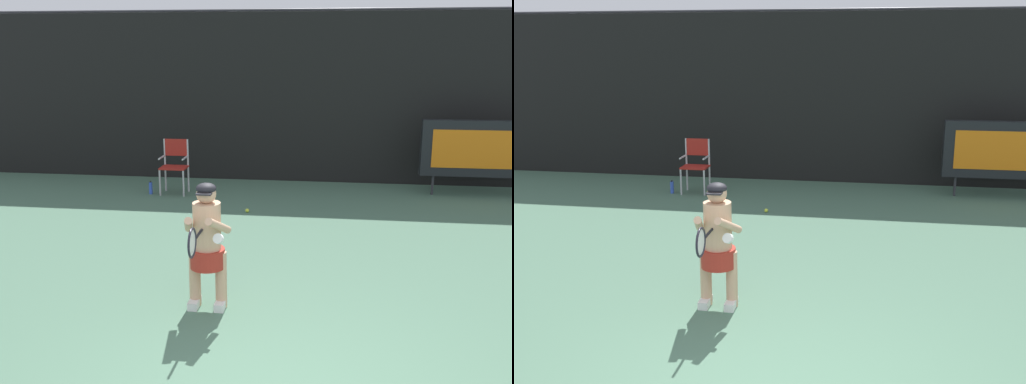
{
  "view_description": "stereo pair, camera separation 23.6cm",
  "coord_description": "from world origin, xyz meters",
  "views": [
    {
      "loc": [
        0.38,
        -4.01,
        2.83
      ],
      "look_at": [
        -0.58,
        3.12,
        1.05
      ],
      "focal_mm": 40.48,
      "sensor_mm": 36.0,
      "label": 1
    },
    {
      "loc": [
        0.62,
        -3.97,
        2.83
      ],
      "look_at": [
        -0.58,
        3.12,
        1.05
      ],
      "focal_mm": 40.48,
      "sensor_mm": 36.0,
      "label": 2
    }
  ],
  "objects": [
    {
      "name": "umpire_chair",
      "position": [
        -2.75,
        7.05,
        0.62
      ],
      "size": [
        0.52,
        0.44,
        1.08
      ],
      "color": "#B7B7BC",
      "rests_on": "ground"
    },
    {
      "name": "tennis_player",
      "position": [
        -0.96,
        1.91,
        0.77
      ],
      "size": [
        0.54,
        0.62,
        1.43
      ],
      "color": "white",
      "rests_on": "ground"
    },
    {
      "name": "tennis_ball_loose",
      "position": [
        -1.09,
        5.8,
        0.03
      ],
      "size": [
        0.07,
        0.07,
        0.07
      ],
      "color": "#CCDB3D",
      "rests_on": "ground"
    },
    {
      "name": "water_bottle",
      "position": [
        -3.22,
        6.88,
        0.12
      ],
      "size": [
        0.07,
        0.07,
        0.27
      ],
      "color": "blue",
      "rests_on": "ground"
    },
    {
      "name": "backdrop_screen",
      "position": [
        0.0,
        8.5,
        1.81
      ],
      "size": [
        18.0,
        0.12,
        3.66
      ],
      "color": "black",
      "rests_on": "ground"
    },
    {
      "name": "scoreboard",
      "position": [
        3.21,
        7.58,
        0.95
      ],
      "size": [
        2.2,
        0.21,
        1.5
      ],
      "color": "black",
      "rests_on": "ground"
    },
    {
      "name": "tennis_racket",
      "position": [
        -0.98,
        1.36,
        0.95
      ],
      "size": [
        0.03,
        0.6,
        0.31
      ],
      "rotation": [
        0.0,
        0.0,
        -0.03
      ],
      "color": "black"
    }
  ]
}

